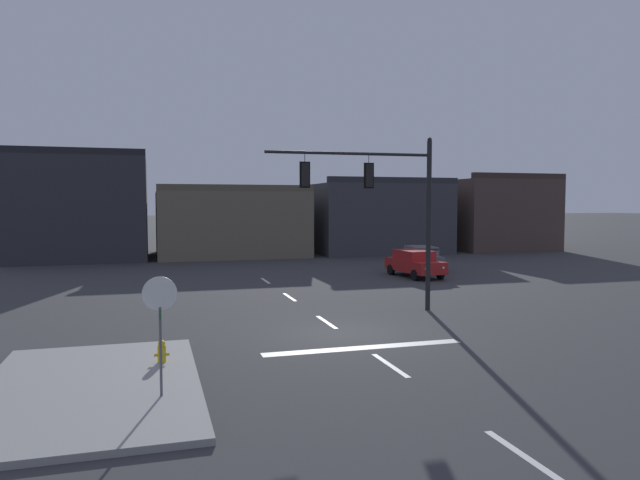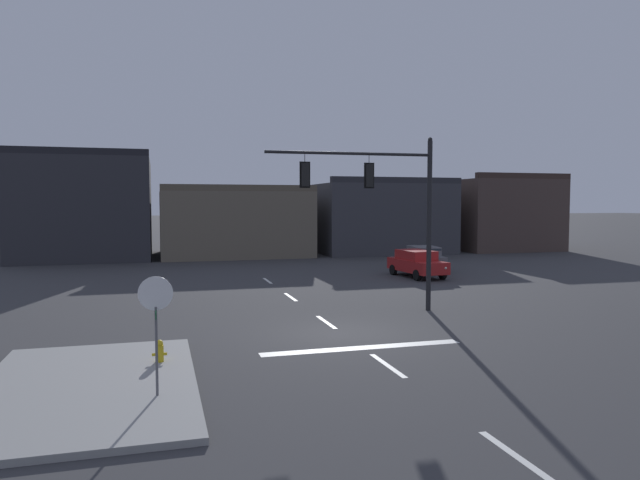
{
  "view_description": "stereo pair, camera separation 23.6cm",
  "coord_description": "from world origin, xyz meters",
  "px_view_note": "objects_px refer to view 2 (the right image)",
  "views": [
    {
      "loc": [
        -6.23,
        -18.44,
        4.44
      ],
      "look_at": [
        0.06,
        3.07,
        3.02
      ],
      "focal_mm": 32.44,
      "sensor_mm": 36.0,
      "label": 1
    },
    {
      "loc": [
        -6.0,
        -18.5,
        4.44
      ],
      "look_at": [
        0.06,
        3.07,
        3.02
      ],
      "focal_mm": 32.44,
      "sensor_mm": 36.0,
      "label": 2
    }
  ],
  "objects_px": {
    "car_lot_middle": "(423,258)",
    "stop_sign": "(156,307)",
    "car_lot_nearside": "(417,263)",
    "signal_mast_near_side": "(385,196)",
    "fire_hydrant": "(160,355)"
  },
  "relations": [
    {
      "from": "car_lot_middle",
      "to": "stop_sign",
      "type": "bearing_deg",
      "value": -128.15
    },
    {
      "from": "car_lot_middle",
      "to": "car_lot_nearside",
      "type": "bearing_deg",
      "value": -121.76
    },
    {
      "from": "stop_sign",
      "to": "car_lot_middle",
      "type": "xyz_separation_m",
      "value": [
        16.93,
        21.55,
        -1.29
      ]
    },
    {
      "from": "signal_mast_near_side",
      "to": "car_lot_nearside",
      "type": "bearing_deg",
      "value": 58.38
    },
    {
      "from": "car_lot_nearside",
      "to": "car_lot_middle",
      "type": "height_order",
      "value": "same"
    },
    {
      "from": "signal_mast_near_side",
      "to": "fire_hydrant",
      "type": "relative_size",
      "value": 9.51
    },
    {
      "from": "signal_mast_near_side",
      "to": "car_lot_middle",
      "type": "height_order",
      "value": "signal_mast_near_side"
    },
    {
      "from": "car_lot_middle",
      "to": "fire_hydrant",
      "type": "height_order",
      "value": "car_lot_middle"
    },
    {
      "from": "stop_sign",
      "to": "car_lot_nearside",
      "type": "relative_size",
      "value": 0.62
    },
    {
      "from": "car_lot_nearside",
      "to": "signal_mast_near_side",
      "type": "bearing_deg",
      "value": -121.62
    },
    {
      "from": "signal_mast_near_side",
      "to": "stop_sign",
      "type": "distance_m",
      "value": 12.61
    },
    {
      "from": "stop_sign",
      "to": "fire_hydrant",
      "type": "distance_m",
      "value": 3.36
    },
    {
      "from": "signal_mast_near_side",
      "to": "car_lot_nearside",
      "type": "distance_m",
      "value": 12.37
    },
    {
      "from": "signal_mast_near_side",
      "to": "car_lot_middle",
      "type": "bearing_deg",
      "value": 58.35
    },
    {
      "from": "signal_mast_near_side",
      "to": "car_lot_nearside",
      "type": "relative_size",
      "value": 1.56
    }
  ]
}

